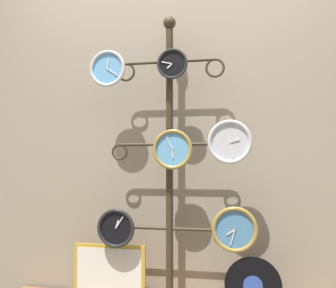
% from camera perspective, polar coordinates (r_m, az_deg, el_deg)
% --- Properties ---
extents(shop_wall, '(4.40, 0.04, 2.80)m').
position_cam_1_polar(shop_wall, '(2.74, 0.88, 6.69)').
color(shop_wall, gray).
rests_on(shop_wall, ground_plane).
extents(display_stand, '(0.79, 0.41, 1.92)m').
position_cam_1_polar(display_stand, '(2.56, 0.23, -8.27)').
color(display_stand, '#382D1E').
rests_on(display_stand, ground_plane).
extents(clock_top_left, '(0.24, 0.04, 0.24)m').
position_cam_1_polar(clock_top_left, '(2.64, -8.74, 10.75)').
color(clock_top_left, '#60A8DB').
extents(clock_top_center, '(0.20, 0.04, 0.20)m').
position_cam_1_polar(clock_top_center, '(2.54, 0.65, 11.53)').
color(clock_top_center, black).
extents(clock_middle_center, '(0.25, 0.04, 0.25)m').
position_cam_1_polar(clock_middle_center, '(2.46, 0.69, -0.78)').
color(clock_middle_center, '#60A8DB').
extents(clock_middle_right, '(0.27, 0.04, 0.27)m').
position_cam_1_polar(clock_middle_right, '(2.39, 8.96, 0.29)').
color(clock_middle_right, silver).
extents(clock_bottom_left, '(0.25, 0.04, 0.25)m').
position_cam_1_polar(clock_bottom_left, '(2.56, -7.55, -12.00)').
color(clock_bottom_left, black).
extents(clock_bottom_right, '(0.27, 0.04, 0.27)m').
position_cam_1_polar(clock_bottom_right, '(2.43, 9.68, -12.12)').
color(clock_bottom_right, '#4C84B2').
extents(vinyl_record, '(0.34, 0.01, 0.34)m').
position_cam_1_polar(vinyl_record, '(2.51, 12.23, -19.41)').
color(vinyl_record, black).
rests_on(vinyl_record, low_shelf).
extents(picture_frame, '(0.48, 0.02, 0.36)m').
position_cam_1_polar(picture_frame, '(2.71, -8.50, -17.96)').
color(picture_frame, gold).
rests_on(picture_frame, low_shelf).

